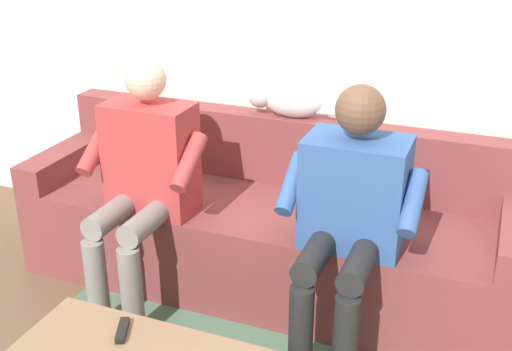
{
  "coord_description": "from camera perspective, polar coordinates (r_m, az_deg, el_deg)",
  "views": [
    {
      "loc": [
        -0.99,
        2.55,
        1.82
      ],
      "look_at": [
        0.0,
        0.06,
        0.66
      ],
      "focal_mm": 44.91,
      "sensor_mm": 36.0,
      "label": 1
    }
  ],
  "objects": [
    {
      "name": "person_right_seated",
      "position": [
        2.97,
        -9.97,
        0.17
      ],
      "size": [
        0.56,
        0.55,
        1.19
      ],
      "color": "#B23838",
      "rests_on": "ground"
    },
    {
      "name": "person_left_seated",
      "position": [
        2.65,
        8.4,
        -2.76
      ],
      "size": [
        0.57,
        0.6,
        1.16
      ],
      "color": "#335693",
      "rests_on": "ground"
    },
    {
      "name": "back_wall",
      "position": [
        3.31,
        4.21,
        14.88
      ],
      "size": [
        5.31,
        0.06,
        2.67
      ],
      "primitive_type": "cube",
      "color": "silver",
      "rests_on": "ground"
    },
    {
      "name": "cat_on_backrest",
      "position": [
        3.22,
        2.52,
        6.68
      ],
      "size": [
        0.53,
        0.13,
        0.16
      ],
      "color": "silver",
      "rests_on": "couch"
    },
    {
      "name": "couch",
      "position": [
        3.23,
        1.14,
        -4.95
      ],
      "size": [
        2.44,
        0.73,
        0.81
      ],
      "color": "brown",
      "rests_on": "ground"
    },
    {
      "name": "remote_black",
      "position": [
        2.47,
        -11.82,
        -13.34
      ],
      "size": [
        0.08,
        0.14,
        0.02
      ],
      "primitive_type": "cube",
      "rotation": [
        0.0,
        0.0,
        5.12
      ],
      "color": "black",
      "rests_on": "coffee_table"
    }
  ]
}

